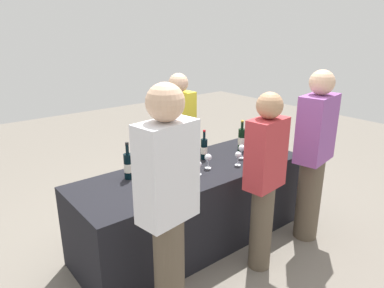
{
  "coord_description": "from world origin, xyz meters",
  "views": [
    {
      "loc": [
        -1.91,
        -2.39,
        2.04
      ],
      "look_at": [
        0.0,
        0.0,
        1.01
      ],
      "focal_mm": 33.23,
      "sensor_mm": 36.0,
      "label": 1
    }
  ],
  "objects_px": {
    "wine_bottle_2": "(204,149)",
    "wine_glass_4": "(242,149)",
    "wine_bottle_0": "(128,166)",
    "guest_2": "(314,152)",
    "wine_bottle_3": "(242,139)",
    "wine_bottle_1": "(167,156)",
    "guest_1": "(265,177)",
    "wine_glass_1": "(198,165)",
    "wine_glass_0": "(161,179)",
    "wine_glass_2": "(208,158)",
    "guest_0": "(168,205)",
    "server_pouring": "(179,137)",
    "wine_glass_3": "(238,155)"
  },
  "relations": [
    {
      "from": "wine_glass_0",
      "to": "guest_2",
      "type": "distance_m",
      "value": 1.49
    },
    {
      "from": "wine_bottle_1",
      "to": "wine_bottle_3",
      "type": "relative_size",
      "value": 0.93
    },
    {
      "from": "wine_bottle_1",
      "to": "wine_glass_4",
      "type": "height_order",
      "value": "wine_bottle_1"
    },
    {
      "from": "wine_bottle_2",
      "to": "wine_glass_4",
      "type": "xyz_separation_m",
      "value": [
        0.31,
        -0.22,
        -0.01
      ]
    },
    {
      "from": "wine_bottle_0",
      "to": "wine_glass_2",
      "type": "relative_size",
      "value": 2.33
    },
    {
      "from": "wine_bottle_3",
      "to": "guest_1",
      "type": "distance_m",
      "value": 0.93
    },
    {
      "from": "wine_bottle_2",
      "to": "wine_glass_4",
      "type": "relative_size",
      "value": 2.13
    },
    {
      "from": "wine_bottle_0",
      "to": "wine_glass_3",
      "type": "xyz_separation_m",
      "value": [
        0.97,
        -0.38,
        -0.02
      ]
    },
    {
      "from": "wine_bottle_2",
      "to": "server_pouring",
      "type": "xyz_separation_m",
      "value": [
        0.06,
        0.49,
        -0.01
      ]
    },
    {
      "from": "guest_2",
      "to": "guest_0",
      "type": "bearing_deg",
      "value": 171.71
    },
    {
      "from": "wine_glass_1",
      "to": "server_pouring",
      "type": "distance_m",
      "value": 0.84
    },
    {
      "from": "wine_glass_1",
      "to": "wine_glass_4",
      "type": "xyz_separation_m",
      "value": [
        0.61,
        0.05,
        0.01
      ]
    },
    {
      "from": "wine_glass_0",
      "to": "guest_1",
      "type": "xyz_separation_m",
      "value": [
        0.68,
        -0.5,
        0.0
      ]
    },
    {
      "from": "wine_bottle_3",
      "to": "guest_2",
      "type": "bearing_deg",
      "value": -75.03
    },
    {
      "from": "wine_bottle_1",
      "to": "wine_bottle_2",
      "type": "relative_size",
      "value": 1.03
    },
    {
      "from": "wine_bottle_1",
      "to": "wine_glass_0",
      "type": "xyz_separation_m",
      "value": [
        -0.33,
        -0.39,
        -0.01
      ]
    },
    {
      "from": "wine_glass_2",
      "to": "guest_2",
      "type": "bearing_deg",
      "value": -36.04
    },
    {
      "from": "wine_bottle_1",
      "to": "guest_2",
      "type": "xyz_separation_m",
      "value": [
        1.08,
        -0.86,
        0.03
      ]
    },
    {
      "from": "wine_bottle_2",
      "to": "wine_glass_1",
      "type": "distance_m",
      "value": 0.4
    },
    {
      "from": "wine_glass_2",
      "to": "wine_bottle_0",
      "type": "bearing_deg",
      "value": 159.56
    },
    {
      "from": "wine_bottle_1",
      "to": "wine_glass_3",
      "type": "bearing_deg",
      "value": -36.34
    },
    {
      "from": "wine_glass_1",
      "to": "wine_glass_2",
      "type": "distance_m",
      "value": 0.18
    },
    {
      "from": "guest_1",
      "to": "guest_2",
      "type": "xyz_separation_m",
      "value": [
        0.73,
        0.02,
        0.04
      ]
    },
    {
      "from": "wine_glass_1",
      "to": "wine_bottle_1",
      "type": "bearing_deg",
      "value": 106.68
    },
    {
      "from": "wine_bottle_1",
      "to": "wine_glass_4",
      "type": "distance_m",
      "value": 0.76
    },
    {
      "from": "wine_bottle_2",
      "to": "wine_glass_4",
      "type": "bearing_deg",
      "value": -35.64
    },
    {
      "from": "guest_2",
      "to": "wine_glass_2",
      "type": "bearing_deg",
      "value": 133.44
    },
    {
      "from": "wine_bottle_1",
      "to": "wine_glass_2",
      "type": "relative_size",
      "value": 2.18
    },
    {
      "from": "wine_bottle_2",
      "to": "wine_glass_0",
      "type": "bearing_deg",
      "value": -156.34
    },
    {
      "from": "wine_bottle_0",
      "to": "wine_glass_1",
      "type": "bearing_deg",
      "value": -30.96
    },
    {
      "from": "wine_glass_4",
      "to": "wine_bottle_3",
      "type": "bearing_deg",
      "value": 44.5
    },
    {
      "from": "wine_glass_0",
      "to": "wine_glass_1",
      "type": "bearing_deg",
      "value": 6.84
    },
    {
      "from": "wine_glass_2",
      "to": "guest_2",
      "type": "relative_size",
      "value": 0.08
    },
    {
      "from": "guest_1",
      "to": "wine_glass_3",
      "type": "bearing_deg",
      "value": 61.73
    },
    {
      "from": "wine_bottle_0",
      "to": "guest_2",
      "type": "distance_m",
      "value": 1.73
    },
    {
      "from": "wine_glass_0",
      "to": "guest_0",
      "type": "distance_m",
      "value": 0.64
    },
    {
      "from": "wine_bottle_1",
      "to": "guest_2",
      "type": "distance_m",
      "value": 1.38
    },
    {
      "from": "wine_glass_1",
      "to": "guest_2",
      "type": "xyz_separation_m",
      "value": [
        0.98,
        -0.53,
        0.05
      ]
    },
    {
      "from": "wine_glass_2",
      "to": "guest_0",
      "type": "distance_m",
      "value": 1.13
    },
    {
      "from": "server_pouring",
      "to": "guest_2",
      "type": "xyz_separation_m",
      "value": [
        0.62,
        -1.29,
        0.05
      ]
    },
    {
      "from": "wine_glass_0",
      "to": "wine_glass_2",
      "type": "relative_size",
      "value": 0.93
    },
    {
      "from": "wine_glass_1",
      "to": "wine_bottle_0",
      "type": "bearing_deg",
      "value": 149.04
    },
    {
      "from": "wine_glass_0",
      "to": "guest_2",
      "type": "height_order",
      "value": "guest_2"
    },
    {
      "from": "wine_glass_2",
      "to": "guest_0",
      "type": "height_order",
      "value": "guest_0"
    },
    {
      "from": "wine_bottle_3",
      "to": "server_pouring",
      "type": "xyz_separation_m",
      "value": [
        -0.42,
        0.55,
        -0.03
      ]
    },
    {
      "from": "wine_bottle_0",
      "to": "wine_glass_0",
      "type": "distance_m",
      "value": 0.38
    },
    {
      "from": "wine_glass_1",
      "to": "guest_1",
      "type": "relative_size",
      "value": 0.08
    },
    {
      "from": "guest_0",
      "to": "wine_bottle_2",
      "type": "bearing_deg",
      "value": 31.2
    },
    {
      "from": "wine_bottle_3",
      "to": "wine_glass_4",
      "type": "xyz_separation_m",
      "value": [
        -0.17,
        -0.17,
        -0.02
      ]
    },
    {
      "from": "wine_bottle_2",
      "to": "guest_2",
      "type": "bearing_deg",
      "value": -49.69
    }
  ]
}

